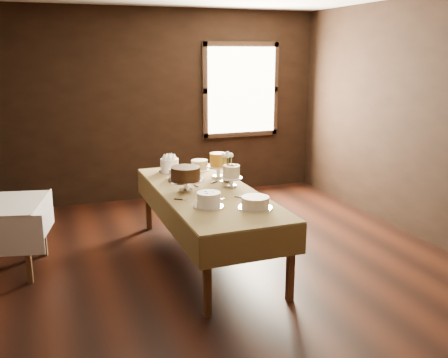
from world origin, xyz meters
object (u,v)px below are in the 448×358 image
(cake_caramel, at_px, (218,167))
(flower_vase, at_px, (227,176))
(cake_chocolate, at_px, (186,180))
(cake_server_c, at_px, (192,183))
(cake_cream, at_px, (255,203))
(cake_swirl, at_px, (209,200))
(cake_lattice, at_px, (179,175))
(cake_server_d, at_px, (222,181))
(cake_server_a, at_px, (220,199))
(cake_meringue, at_px, (170,166))
(cake_speckled, at_px, (200,165))
(display_table, at_px, (207,196))
(cake_flowers, at_px, (231,177))
(cake_server_e, at_px, (190,201))
(cake_server_b, at_px, (249,199))

(cake_caramel, height_order, flower_vase, cake_caramel)
(cake_chocolate, relative_size, cake_server_c, 1.61)
(cake_chocolate, relative_size, cake_cream, 1.22)
(cake_chocolate, distance_m, cake_swirl, 0.62)
(cake_lattice, distance_m, flower_vase, 0.57)
(cake_server_c, distance_m, cake_server_d, 0.35)
(cake_cream, relative_size, cake_server_a, 1.32)
(cake_meringue, relative_size, cake_speckled, 1.19)
(display_table, distance_m, cake_flowers, 0.35)
(cake_speckled, height_order, cake_lattice, cake_speckled)
(cake_chocolate, xyz_separation_m, cake_server_c, (0.15, 0.26, -0.12))
(cake_swirl, bearing_deg, cake_server_e, 113.34)
(display_table, xyz_separation_m, cake_meringue, (-0.16, 0.94, 0.14))
(cake_meringue, relative_size, cake_caramel, 1.04)
(cake_swirl, relative_size, cake_cream, 0.93)
(display_table, xyz_separation_m, cake_caramel, (0.31, 0.50, 0.18))
(cake_lattice, bearing_deg, cake_server_e, -98.19)
(cake_flowers, xyz_separation_m, cake_server_d, (-0.01, 0.26, -0.10))
(display_table, height_order, cake_meringue, cake_meringue)
(cake_lattice, xyz_separation_m, cake_cream, (0.37, -1.32, 0.00))
(cake_server_a, xyz_separation_m, cake_server_b, (0.28, -0.09, 0.00))
(cake_caramel, bearing_deg, cake_swirl, -114.08)
(cake_swirl, bearing_deg, cake_speckled, 75.73)
(cake_caramel, relative_size, cake_server_e, 1.24)
(cake_lattice, height_order, cake_server_e, cake_lattice)
(cake_server_a, distance_m, cake_server_d, 0.72)
(cake_caramel, distance_m, cake_cream, 1.23)
(cake_chocolate, height_order, cake_server_c, cake_chocolate)
(display_table, bearing_deg, flower_vase, 38.85)
(cake_speckled, relative_size, flower_vase, 2.07)
(display_table, relative_size, flower_vase, 19.82)
(cake_lattice, xyz_separation_m, cake_caramel, (0.45, -0.09, 0.08))
(cake_server_a, relative_size, cake_server_e, 1.00)
(cake_caramel, bearing_deg, cake_server_d, -95.83)
(cake_meringue, relative_size, cake_server_c, 1.28)
(flower_vase, bearing_deg, cake_caramel, 95.70)
(cake_chocolate, distance_m, cake_server_d, 0.57)
(display_table, bearing_deg, cake_lattice, 103.56)
(cake_caramel, bearing_deg, cake_cream, -93.40)
(flower_vase, bearing_deg, display_table, -141.15)
(cake_cream, relative_size, cake_server_b, 1.32)
(cake_server_d, relative_size, flower_vase, 1.92)
(cake_flowers, bearing_deg, cake_caramel, 89.18)
(cake_cream, height_order, cake_server_e, cake_cream)
(flower_vase, bearing_deg, cake_speckled, 99.70)
(cake_server_a, bearing_deg, flower_vase, 60.65)
(cake_speckled, distance_m, cake_server_b, 1.37)
(cake_server_a, distance_m, cake_server_e, 0.29)
(display_table, bearing_deg, cake_cream, -72.31)
(cake_cream, distance_m, cake_server_c, 1.10)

